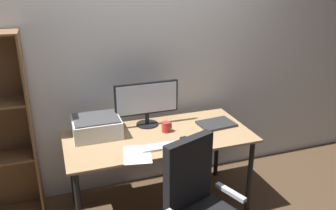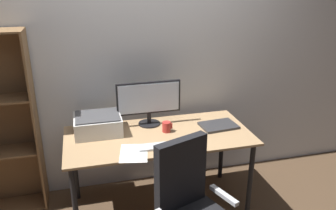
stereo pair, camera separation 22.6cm
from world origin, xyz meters
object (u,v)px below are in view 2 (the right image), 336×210
Objects in this scene: keyboard at (156,146)px; laptop at (219,126)px; monitor at (149,100)px; printer at (98,124)px; coffee_mug at (167,127)px; desk at (159,143)px; mouse at (184,141)px.

keyboard is 0.91× the size of laptop.
laptop is (0.63, 0.25, 0.00)m from keyboard.
monitor is 0.50m from printer.
keyboard is at bearing -119.76° from coffee_mug.
keyboard is 0.72× the size of printer.
printer is (-0.58, 0.14, 0.03)m from coffee_mug.
desk is at bearing -81.66° from monitor.
desk is 5.50× the size of keyboard.
monitor is 0.53m from mouse.
laptop is (0.60, -0.21, -0.23)m from monitor.
keyboard reaches higher than desk.
printer is at bearing 138.15° from keyboard.
coffee_mug is (0.11, -0.19, -0.19)m from monitor.
monitor is at bearing 155.70° from laptop.
printer is at bearing -172.92° from monitor.
monitor is 6.04× the size of mouse.
laptop is at bearing -19.35° from monitor.
desk is 0.15m from coffee_mug.
monitor is 0.30m from coffee_mug.
coffee_mug is 0.23× the size of printer.
coffee_mug reaches higher than mouse.
mouse is (0.24, 0.02, 0.01)m from keyboard.
mouse is (0.16, -0.20, 0.10)m from desk.
mouse is (0.20, -0.44, -0.22)m from monitor.
mouse is at bearing -70.85° from coffee_mug.
coffee_mug is (0.08, 0.04, 0.12)m from desk.
laptop is at bearing 22.60° from mouse.
coffee_mug is 0.48m from laptop.
mouse is 0.46m from laptop.
monitor reaches higher than desk.
keyboard is (-0.04, -0.46, -0.23)m from monitor.
keyboard is at bearing -94.61° from monitor.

